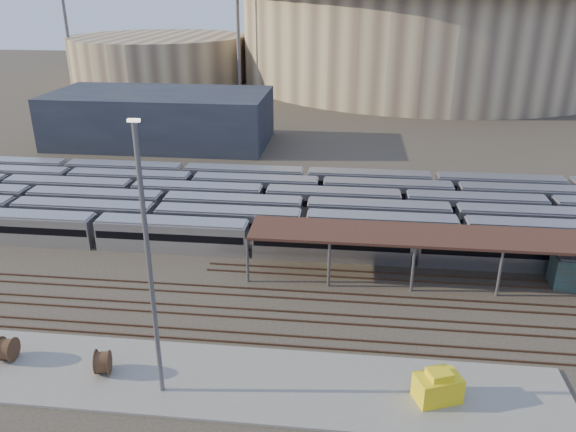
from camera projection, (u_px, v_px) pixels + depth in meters
The scene contains 15 objects.
ground at pixel (322, 292), 57.93m from camera, with size 420.00×420.00×0.00m, color #383026.
apron at pixel (249, 382), 44.66m from camera, with size 50.00×9.00×0.20m, color gray.
subway_trains at pixel (293, 208), 74.73m from camera, with size 119.48×23.90×3.60m.
inspection_shed at pixel (540, 242), 57.39m from camera, with size 60.30×6.00×5.30m.
empty_tracks at pixel (319, 318), 53.31m from camera, with size 170.00×9.62×0.18m.
stadium at pixel (428, 27), 177.39m from camera, with size 124.00×124.00×32.50m.
secondary_arena at pixel (160, 58), 180.73m from camera, with size 56.00×56.00×14.00m, color tan.
service_building at pixel (161, 118), 110.11m from camera, with size 42.00×20.00×10.00m, color #1E232D.
floodlight_0 at pixel (238, 18), 154.01m from camera, with size 4.00×1.00×38.40m.
floodlight_1 at pixel (65, 15), 168.92m from camera, with size 4.00×1.00×38.40m.
floodlight_3 at pixel (321, 10), 197.78m from camera, with size 4.00×1.00×38.40m.
cable_reel_west at pixel (7, 349), 46.86m from camera, with size 2.06×2.06×1.14m, color brown.
cable_reel_east at pixel (103, 362), 45.28m from camera, with size 2.02×2.02×1.12m, color brown.
yard_light_pole at pixel (149, 267), 39.56m from camera, with size 0.82×0.36×21.37m.
yellow_equipment at pixel (438, 388), 42.35m from camera, with size 3.34×2.09×2.09m, color yellow.
Camera 1 is at (2.20, -50.53, 29.53)m, focal length 35.00 mm.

